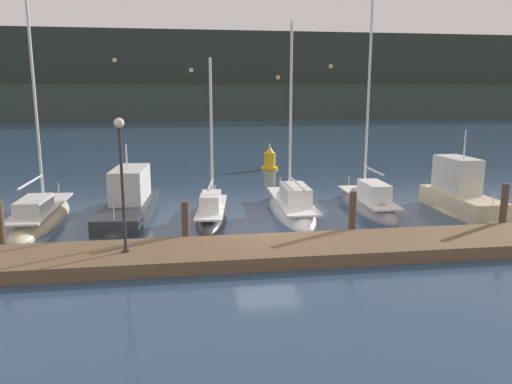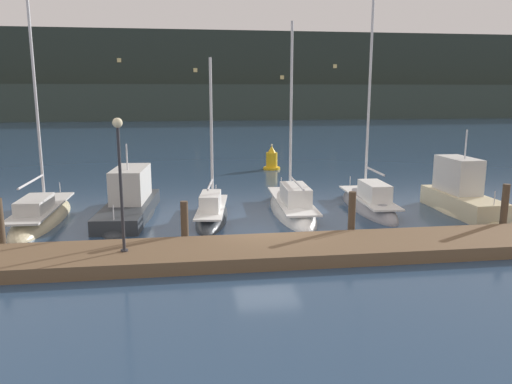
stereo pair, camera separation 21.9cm
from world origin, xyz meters
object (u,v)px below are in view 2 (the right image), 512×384
object	(u,v)px
sailboat_berth_4	(292,210)
motorboat_berth_6	(461,201)
dock_lamppost	(120,164)
sailboat_berth_3	(212,215)
sailboat_berth_5	(368,206)
motorboat_berth_2	(130,207)
channel_buoy	(272,160)
sailboat_berth_1	(42,218)

from	to	relation	value
sailboat_berth_4	motorboat_berth_6	size ratio (longest dim) A/B	1.70
sailboat_berth_4	dock_lamppost	bearing A→B (deg)	-138.06
sailboat_berth_3	sailboat_berth_5	size ratio (longest dim) A/B	0.71
motorboat_berth_2	channel_buoy	world-z (taller)	motorboat_berth_2
sailboat_berth_3	sailboat_berth_4	distance (m)	3.87
dock_lamppost	sailboat_berth_4	bearing A→B (deg)	41.94
sailboat_berth_5	dock_lamppost	distance (m)	13.01
sailboat_berth_3	sailboat_berth_4	bearing A→B (deg)	9.93
sailboat_berth_3	motorboat_berth_6	bearing A→B (deg)	-2.03
channel_buoy	sailboat_berth_4	bearing A→B (deg)	-95.69
sailboat_berth_5	motorboat_berth_6	world-z (taller)	sailboat_berth_5
motorboat_berth_6	dock_lamppost	world-z (taller)	dock_lamppost
motorboat_berth_2	sailboat_berth_4	size ratio (longest dim) A/B	0.77
motorboat_berth_2	sailboat_berth_4	distance (m)	7.53
sailboat_berth_5	channel_buoy	xyz separation A→B (m)	(-2.52, 13.02, 0.54)
sailboat_berth_5	channel_buoy	size ratio (longest dim) A/B	5.80
channel_buoy	sailboat_berth_1	bearing A→B (deg)	-133.47
sailboat_berth_1	motorboat_berth_2	distance (m)	3.77
motorboat_berth_2	sailboat_berth_4	world-z (taller)	sailboat_berth_4
motorboat_berth_2	dock_lamppost	world-z (taller)	dock_lamppost
sailboat_berth_3	dock_lamppost	world-z (taller)	sailboat_berth_3
sailboat_berth_3	sailboat_berth_5	xyz separation A→B (m)	(7.65, 0.88, -0.01)
sailboat_berth_1	dock_lamppost	world-z (taller)	sailboat_berth_1
sailboat_berth_3	motorboat_berth_6	distance (m)	11.70
sailboat_berth_4	channel_buoy	distance (m)	13.30
motorboat_berth_2	channel_buoy	bearing A→B (deg)	55.40
motorboat_berth_6	dock_lamppost	bearing A→B (deg)	-160.74
sailboat_berth_1	motorboat_berth_2	size ratio (longest dim) A/B	1.36
sailboat_berth_5	motorboat_berth_6	bearing A→B (deg)	-17.75
motorboat_berth_6	dock_lamppost	xyz separation A→B (m)	(-14.86, -5.19, 2.80)
motorboat_berth_2	dock_lamppost	bearing A→B (deg)	-85.49
sailboat_berth_1	dock_lamppost	size ratio (longest dim) A/B	2.30
motorboat_berth_6	sailboat_berth_3	bearing A→B (deg)	177.97
sailboat_berth_1	motorboat_berth_2	xyz separation A→B (m)	(3.74, 0.45, 0.26)
sailboat_berth_1	motorboat_berth_2	bearing A→B (deg)	6.94
sailboat_berth_1	channel_buoy	distance (m)	18.27
sailboat_berth_1	dock_lamppost	distance (m)	8.21
motorboat_berth_6	channel_buoy	bearing A→B (deg)	114.62
motorboat_berth_2	motorboat_berth_6	xyz separation A→B (m)	(15.39, -1.51, 0.15)
dock_lamppost	sailboat_berth_3	bearing A→B (deg)	60.49
sailboat_berth_4	channel_buoy	bearing A→B (deg)	84.31
sailboat_berth_1	motorboat_berth_6	distance (m)	19.16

